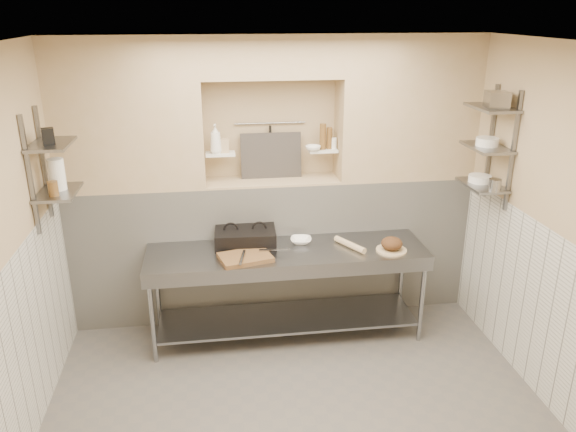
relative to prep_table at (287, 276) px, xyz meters
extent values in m
cube|color=#5C5752|center=(-0.07, -1.18, -0.69)|extent=(4.00, 3.90, 0.10)
cube|color=silver|center=(-0.07, -1.18, 2.21)|extent=(4.00, 3.90, 0.10)
cube|color=tan|center=(1.98, -1.18, 0.76)|extent=(0.10, 3.90, 2.80)
cube|color=tan|center=(-0.07, 0.82, 0.76)|extent=(4.00, 0.10, 2.80)
cube|color=silver|center=(-0.07, 0.57, 0.06)|extent=(4.00, 0.40, 1.40)
cube|color=tan|center=(-0.07, 0.57, 0.77)|extent=(1.30, 0.40, 0.02)
cube|color=tan|center=(-1.39, 0.57, 1.46)|extent=(1.35, 0.40, 1.40)
cube|color=tan|center=(1.26, 0.57, 1.46)|extent=(1.35, 0.40, 1.40)
cube|color=tan|center=(-0.07, 0.57, 1.96)|extent=(1.30, 0.40, 0.40)
cube|color=silver|center=(-2.06, -1.18, 0.06)|extent=(0.02, 3.90, 1.40)
cube|color=silver|center=(1.92, -1.18, 0.06)|extent=(0.02, 3.90, 1.40)
cube|color=white|center=(-0.57, 0.57, 1.06)|extent=(0.28, 0.16, 0.02)
cube|color=white|center=(0.43, 0.57, 1.06)|extent=(0.28, 0.16, 0.02)
cylinder|color=gray|center=(-0.07, 0.74, 1.31)|extent=(0.70, 0.02, 0.02)
cylinder|color=black|center=(-0.07, 0.72, 1.14)|extent=(0.02, 0.02, 0.30)
cube|color=#383330|center=(-0.07, 0.67, 1.00)|extent=(0.60, 0.08, 0.45)
cube|color=slate|center=(-2.04, 0.07, 1.16)|extent=(0.03, 0.03, 0.95)
cube|color=slate|center=(-2.04, -0.33, 1.16)|extent=(0.03, 0.03, 0.95)
cube|color=slate|center=(-1.91, -0.13, 0.96)|extent=(0.30, 0.50, 0.02)
cube|color=slate|center=(-1.91, -0.13, 1.36)|extent=(0.30, 0.50, 0.03)
cube|color=slate|center=(1.91, 0.07, 1.21)|extent=(0.03, 0.03, 1.05)
cube|color=slate|center=(1.91, -0.33, 1.21)|extent=(0.03, 0.03, 1.05)
cube|color=slate|center=(1.77, -0.13, 0.86)|extent=(0.30, 0.50, 0.02)
cube|color=slate|center=(1.77, -0.13, 1.21)|extent=(0.30, 0.50, 0.02)
cube|color=slate|center=(1.77, -0.13, 1.56)|extent=(0.30, 0.50, 0.03)
cube|color=gray|center=(0.00, 0.02, 0.24)|extent=(2.60, 0.70, 0.04)
cube|color=gray|center=(0.00, 0.02, -0.46)|extent=(2.45, 0.60, 0.03)
cube|color=gray|center=(0.00, -0.31, 0.18)|extent=(2.60, 0.02, 0.12)
cylinder|color=gray|center=(-1.24, -0.27, -0.21)|extent=(0.04, 0.04, 0.86)
cylinder|color=gray|center=(-1.24, 0.31, -0.21)|extent=(0.04, 0.04, 0.86)
cylinder|color=gray|center=(1.24, -0.27, -0.21)|extent=(0.04, 0.04, 0.86)
cylinder|color=gray|center=(1.24, 0.31, -0.21)|extent=(0.04, 0.04, 0.86)
cube|color=black|center=(-0.37, 0.21, 0.31)|extent=(0.59, 0.44, 0.10)
cube|color=black|center=(-0.37, 0.21, 0.39)|extent=(0.59, 0.44, 0.05)
cube|color=brown|center=(-0.40, -0.14, 0.28)|extent=(0.51, 0.41, 0.04)
cube|color=gray|center=(-0.13, -0.06, 0.31)|extent=(0.28, 0.05, 0.01)
cylinder|color=gray|center=(-0.43, -0.21, 0.32)|extent=(0.08, 0.27, 0.03)
imported|color=white|center=(0.16, 0.16, 0.28)|extent=(0.23, 0.23, 0.05)
cylinder|color=beige|center=(0.59, -0.01, 0.29)|extent=(0.24, 0.36, 0.06)
cylinder|color=beige|center=(0.95, -0.14, 0.27)|extent=(0.28, 0.28, 0.02)
ellipsoid|color=#4C2D19|center=(0.95, -0.14, 0.33)|extent=(0.20, 0.20, 0.12)
imported|color=white|center=(-0.61, 0.54, 1.21)|extent=(0.12, 0.12, 0.28)
cube|color=tan|center=(-0.53, 0.58, 1.14)|extent=(0.09, 0.09, 0.13)
imported|color=white|center=(0.33, 0.52, 1.09)|extent=(0.17, 0.17, 0.05)
cylinder|color=brown|center=(0.50, 0.58, 1.18)|extent=(0.06, 0.06, 0.21)
cylinder|color=brown|center=(0.43, 0.56, 1.20)|extent=(0.06, 0.06, 0.25)
cylinder|color=white|center=(0.54, 0.58, 1.12)|extent=(0.06, 0.06, 0.11)
cylinder|color=white|center=(-1.91, -0.10, 1.10)|extent=(0.13, 0.13, 0.26)
cylinder|color=brown|center=(-1.91, -0.26, 1.03)|extent=(0.08, 0.08, 0.12)
cube|color=black|center=(-1.91, -0.18, 1.43)|extent=(0.11, 0.11, 0.13)
cylinder|color=white|center=(1.77, -0.08, 0.90)|extent=(0.21, 0.21, 0.06)
cylinder|color=gray|center=(1.77, -0.35, 0.92)|extent=(0.11, 0.11, 0.11)
cylinder|color=white|center=(1.77, -0.12, 1.26)|extent=(0.20, 0.20, 0.07)
cube|color=gray|center=(1.77, -0.20, 1.64)|extent=(0.21, 0.24, 0.14)
camera|label=1|loc=(-0.67, -4.71, 2.37)|focal=35.00mm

